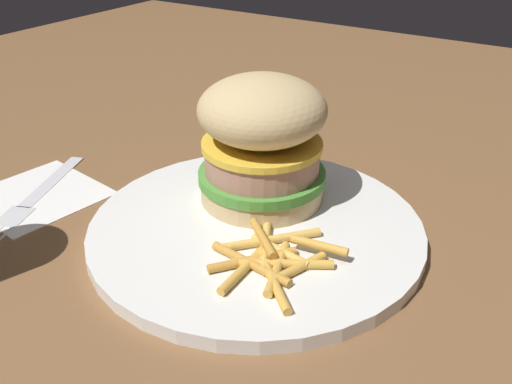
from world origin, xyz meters
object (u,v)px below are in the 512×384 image
at_px(plate, 256,229).
at_px(fries_pile, 271,257).
at_px(sandwich, 262,140).
at_px(napkin, 37,195).
at_px(fork, 36,194).

distance_m(plate, fries_pile, 0.06).
relative_size(sandwich, fries_pile, 1.05).
bearing_deg(napkin, sandwich, -63.25).
height_order(fries_pile, fork, fries_pile).
height_order(sandwich, fork, sandwich).
bearing_deg(napkin, fries_pile, -86.21).
xyz_separation_m(plate, sandwich, (0.04, 0.02, 0.06)).
relative_size(plate, fries_pile, 2.59).
xyz_separation_m(sandwich, fries_pile, (-0.08, -0.06, -0.05)).
height_order(plate, napkin, plate).
bearing_deg(fries_pile, fork, 94.13).
bearing_deg(fries_pile, plate, 44.66).
height_order(napkin, fork, fork).
height_order(fries_pile, napkin, fries_pile).
relative_size(fries_pile, fork, 0.66).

